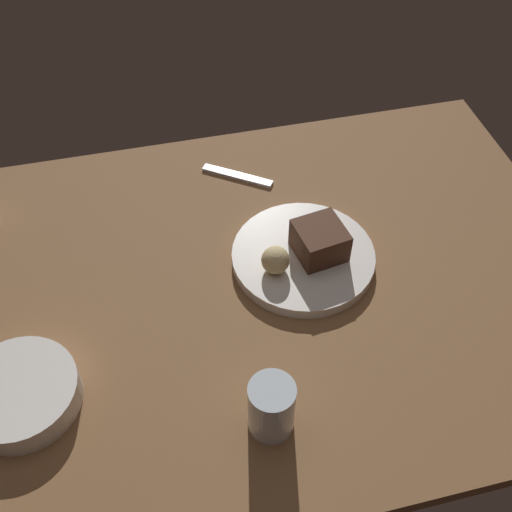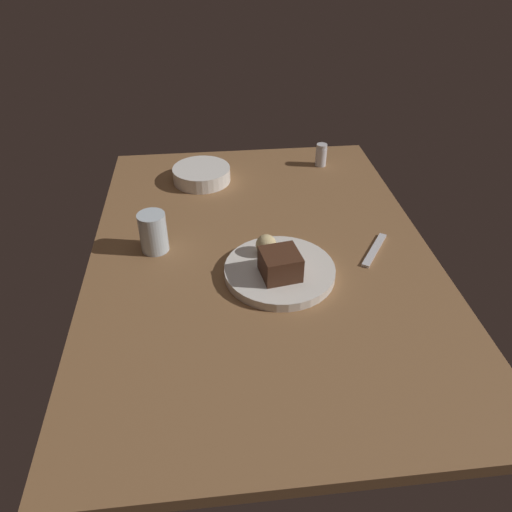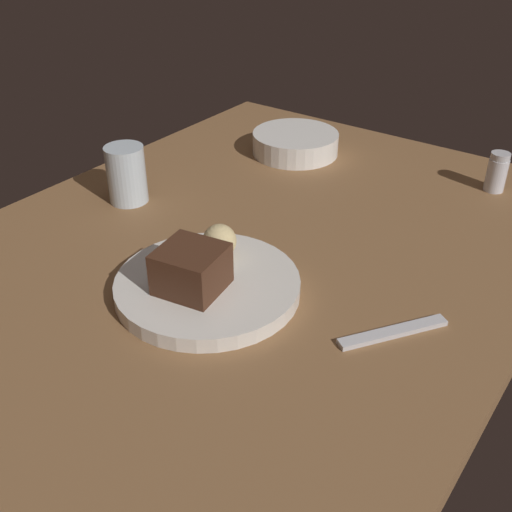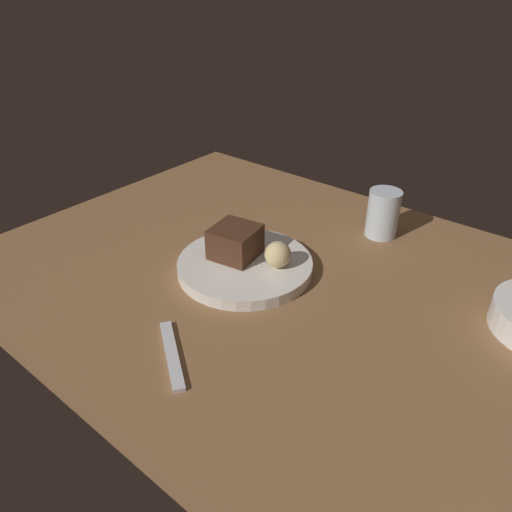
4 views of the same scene
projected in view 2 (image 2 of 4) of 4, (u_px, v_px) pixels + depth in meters
The scene contains 8 objects.
dining_table at pixel (261, 256), 120.27cm from camera, with size 120.00×84.00×3.00cm, color brown.
dessert_plate at pixel (280, 271), 111.20cm from camera, with size 25.63×25.63×2.18cm, color white.
chocolate_cake_slice at pixel (280, 264), 106.61cm from camera, with size 8.13×8.29×5.96cm, color #472819.
bread_roll at pixel (266, 245), 113.54cm from camera, with size 4.93×4.93×4.93cm, color #DBC184.
salt_shaker at pixel (321, 155), 155.94cm from camera, with size 3.60×3.60×7.25cm.
water_glass at pixel (153, 232), 116.99cm from camera, with size 6.78×6.78×10.12cm, color silver.
side_bowl at pixel (202, 174), 147.96cm from camera, with size 17.57×17.57×4.42cm, color white.
dessert_spoon at pixel (374, 250), 119.17cm from camera, with size 15.00×1.80×0.70cm, color silver.
Camera 2 is at (-95.91, 11.86, 73.10)cm, focal length 33.78 mm.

